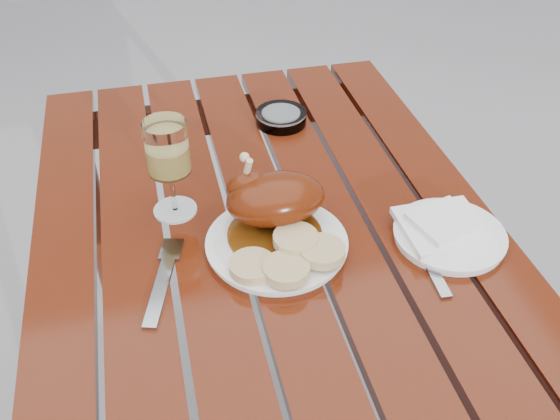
% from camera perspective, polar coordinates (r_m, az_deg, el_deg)
% --- Properties ---
extents(table, '(0.80, 1.20, 0.75)m').
position_cam_1_polar(table, '(1.35, -0.78, -14.13)').
color(table, '#5E200B').
rests_on(table, ground).
extents(dinner_plate, '(0.24, 0.24, 0.02)m').
position_cam_1_polar(dinner_plate, '(1.04, -0.30, -3.13)').
color(dinner_plate, white).
rests_on(dinner_plate, table).
extents(roast_duck, '(0.18, 0.17, 0.12)m').
position_cam_1_polar(roast_duck, '(1.05, -0.76, 1.02)').
color(roast_duck, '#562A09').
rests_on(roast_duck, dinner_plate).
extents(bread_dumplings, '(0.19, 0.13, 0.03)m').
position_cam_1_polar(bread_dumplings, '(0.99, 0.86, -4.26)').
color(bread_dumplings, tan).
rests_on(bread_dumplings, dinner_plate).
extents(wine_glass, '(0.10, 0.10, 0.18)m').
position_cam_1_polar(wine_glass, '(1.08, -10.04, 3.70)').
color(wine_glass, '#E4CB68').
rests_on(wine_glass, table).
extents(side_plate, '(0.25, 0.25, 0.02)m').
position_cam_1_polar(side_plate, '(1.10, 15.23, -2.27)').
color(side_plate, white).
rests_on(side_plate, table).
extents(napkin, '(0.14, 0.13, 0.01)m').
position_cam_1_polar(napkin, '(1.09, 14.65, -1.48)').
color(napkin, white).
rests_on(napkin, side_plate).
extents(ashtray, '(0.14, 0.14, 0.03)m').
position_cam_1_polar(ashtray, '(1.37, 0.09, 8.47)').
color(ashtray, '#B2B7BC').
rests_on(ashtray, table).
extents(fork, '(0.07, 0.18, 0.01)m').
position_cam_1_polar(fork, '(1.00, -10.77, -6.70)').
color(fork, gray).
rests_on(fork, table).
extents(knife, '(0.03, 0.19, 0.01)m').
position_cam_1_polar(knife, '(1.06, 13.10, -4.09)').
color(knife, gray).
rests_on(knife, table).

